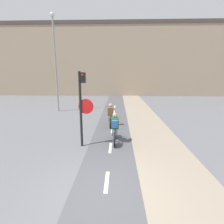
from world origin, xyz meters
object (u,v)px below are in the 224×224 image
object	(u,v)px
street_lamp_far	(55,54)
cyclist_far	(111,116)
traffic_light_pole	(82,101)
cyclist_near	(115,129)

from	to	relation	value
street_lamp_far	cyclist_far	bearing A→B (deg)	-42.09
traffic_light_pole	cyclist_near	world-z (taller)	traffic_light_pole
traffic_light_pole	cyclist_near	distance (m)	2.02
street_lamp_far	cyclist_near	xyz separation A→B (m)	(5.15, -7.11, -4.11)
cyclist_near	cyclist_far	bearing A→B (deg)	96.54
street_lamp_far	cyclist_near	bearing A→B (deg)	-54.11
traffic_light_pole	street_lamp_far	distance (m)	8.86
cyclist_near	cyclist_far	size ratio (longest dim) A/B	1.03
traffic_light_pole	street_lamp_far	world-z (taller)	street_lamp_far
cyclist_near	cyclist_far	xyz separation A→B (m)	(-0.31, 2.75, -0.05)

